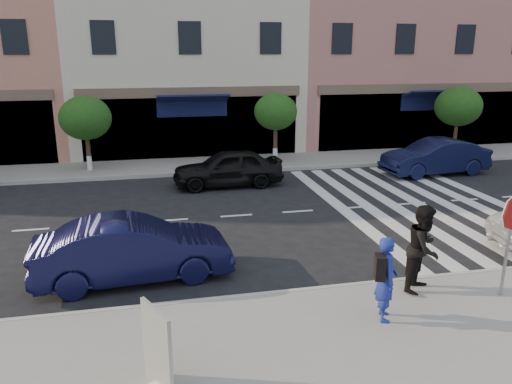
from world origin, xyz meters
The scene contains 15 objects.
ground centered at (0.00, 0.00, 0.00)m, with size 120.00×120.00×0.00m, color black.
sidewalk_near centered at (0.00, -3.75, 0.07)m, with size 60.00×4.50×0.15m, color gray.
sidewalk_far centered at (0.00, 11.00, 0.07)m, with size 60.00×3.00×0.15m, color gray.
building_centre centered at (-0.50, 17.00, 5.50)m, with size 11.00×9.00×11.00m, color beige.
building_east_mid centered at (11.50, 17.00, 6.50)m, with size 13.00×9.00×13.00m, color #B4756B.
street_tree_wb centered at (-5.00, 10.80, 2.31)m, with size 2.10×2.10×3.06m.
street_tree_c centered at (3.00, 10.80, 2.36)m, with size 1.90×1.90×3.04m.
street_tree_ea centered at (12.00, 10.80, 2.39)m, with size 2.20×2.20×3.19m.
stop_sign centered at (4.31, -2.62, 1.75)m, with size 0.77×0.11×2.17m.
photographer centered at (1.55, -2.93, 0.96)m, with size 0.59×0.39×1.61m, color navy.
walker centered at (2.84, -2.00, 1.07)m, with size 0.89×0.69×1.83m, color black.
poster_board centered at (-2.60, -4.08, 0.79)m, with size 0.41×0.81×1.31m.
car_near_mid centered at (-3.01, 0.09, 0.71)m, with size 1.50×4.30×1.42m, color black.
car_far_mid centered at (0.32, 7.60, 0.70)m, with size 1.65×4.11×1.40m, color black.
car_far_right centered at (9.00, 7.60, 0.73)m, with size 1.55×4.44×1.46m, color black.
Camera 1 is at (-2.56, -10.55, 4.97)m, focal length 35.00 mm.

